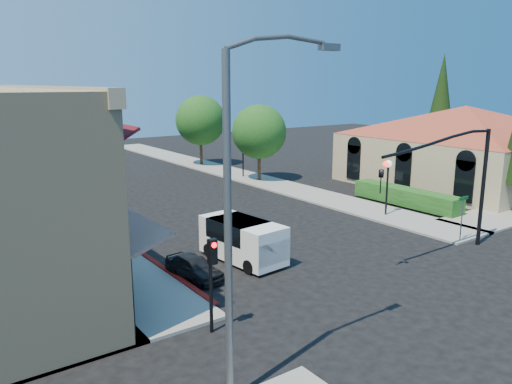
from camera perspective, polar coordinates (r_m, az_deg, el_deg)
ground at (r=21.41m, az=16.24°, el=-10.76°), size 120.00×120.00×0.00m
sidewalk_left at (r=40.40m, az=-24.77°, el=-0.43°), size 3.50×50.00×0.12m
sidewalk_right at (r=46.72m, az=-3.29°, el=2.31°), size 3.50×50.00×0.12m
curb_red_strip at (r=23.32m, az=-10.95°, el=-8.53°), size 0.25×10.00×0.06m
mission_building at (r=44.65m, az=22.64°, el=5.70°), size 30.12×30.12×6.40m
hedge at (r=35.49m, az=16.67°, el=-1.54°), size 1.40×8.00×1.10m
conifer_far at (r=53.04m, az=20.39°, el=9.63°), size 3.20×3.20×11.00m
street_tree_a at (r=42.08m, az=0.37°, el=6.90°), size 4.56×4.56×6.48m
street_tree_b at (r=50.46m, az=-6.37°, el=8.14°), size 4.94×4.94×7.02m
signal_mast_arm at (r=25.78m, az=22.32°, el=2.20°), size 8.01×0.39×6.00m
secondary_signal at (r=16.53m, az=-5.07°, el=-8.65°), size 0.28×0.42×3.32m
cobra_streetlight at (r=12.29m, az=-1.87°, el=-1.61°), size 3.60×0.25×9.31m
street_name_sign at (r=27.98m, az=22.52°, el=-2.08°), size 0.80×0.06×2.50m
lamppost_left_near at (r=21.92m, az=-15.04°, el=-2.58°), size 0.44×0.44×3.57m
lamppost_left_far at (r=35.14m, az=-23.18°, el=2.39°), size 0.44×0.44×3.57m
lamppost_right_near at (r=31.87m, az=14.84°, el=2.05°), size 0.44×0.44×3.57m
lamppost_right_far at (r=43.70m, az=-1.50°, el=5.18°), size 0.44×0.44×3.57m
white_van at (r=23.41m, az=-1.47°, el=-5.29°), size 2.32×4.56×1.95m
parked_car_a at (r=21.73m, az=-7.08°, el=-8.48°), size 1.64×3.24×1.06m
parked_car_b at (r=33.28m, az=-17.86°, el=-1.58°), size 1.56×3.38×1.07m
parked_car_c at (r=34.26m, az=-17.97°, el=-1.00°), size 2.34×4.66×1.30m
parked_car_d at (r=45.91m, az=-21.23°, el=2.04°), size 2.36×4.71×1.28m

